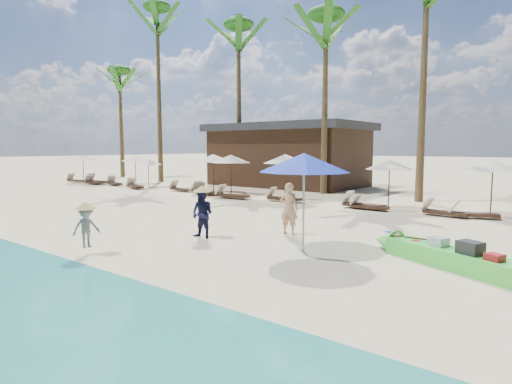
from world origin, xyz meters
The scene contains 34 objects.
ground centered at (0.00, 0.00, 0.00)m, with size 240.00×240.00×0.00m, color beige.
green_canoe centered at (6.45, 2.44, 0.23)m, with size 5.03×2.53×0.68m.
tourist centered at (1.52, 3.28, 0.80)m, with size 0.59×0.38×1.61m, color tan.
vendor_green centered at (-0.20, 1.25, 0.72)m, with size 0.70×0.55×1.44m, color #131536.
vendor_yellow centered at (-1.09, -1.94, 0.70)m, with size 0.67×0.39×1.04m, color gray.
blue_umbrella centered at (3.01, 1.71, 2.29)m, with size 2.36×2.36×2.54m.
resort_parasol_0 centered at (-21.72, 9.99, 1.87)m, with size 2.02×2.02×2.08m.
lounger_0_left centered at (-22.16, 9.61, 0.21)m, with size 1.88×0.81×0.62m.
lounger_0_right centered at (-19.92, 9.94, 0.22)m, with size 1.98×0.73×0.66m.
resort_parasol_1 centered at (-17.37, 11.55, 1.88)m, with size 2.03×2.03×2.09m.
lounger_1_left centered at (-19.61, 9.43, 0.19)m, with size 1.71×0.66×0.57m.
lounger_1_right centered at (-17.62, 9.90, 0.20)m, with size 1.86×1.02×0.60m.
resort_parasol_2 centered at (-14.62, 10.56, 1.70)m, with size 1.83×1.83×1.88m.
lounger_2_left centered at (-14.55, 9.36, 0.20)m, with size 1.88×1.04×0.61m.
resort_parasol_3 centered at (-8.71, 10.68, 2.05)m, with size 2.21×2.21×2.27m.
lounger_3_left centered at (-10.88, 10.02, 0.20)m, with size 1.74×0.55×0.59m.
lounger_3_right centered at (-8.42, 9.66, 0.20)m, with size 1.85×1.07×0.60m.
resort_parasol_4 centered at (-7.06, 10.36, 2.04)m, with size 2.19×2.19×2.26m.
lounger_4_left centered at (-8.34, 9.56, 0.23)m, with size 2.01×0.67×0.68m.
lounger_4_right centered at (-5.99, 9.10, 0.21)m, with size 1.94×0.79×0.64m.
resort_parasol_5 centered at (-3.10, 9.93, 2.11)m, with size 2.28×2.28×2.35m.
lounger_5_left centered at (-3.16, 9.76, 0.21)m, with size 1.85×0.74×0.61m.
resort_parasol_6 centered at (1.91, 10.57, 1.93)m, with size 2.07×2.07×2.14m.
lounger_6_left centered at (0.94, 9.88, 0.22)m, with size 1.96×0.67×0.66m.
lounger_6_right centered at (1.33, 9.69, 0.19)m, with size 1.64×0.55×0.55m.
resort_parasol_7 centered at (5.77, 11.27, 1.96)m, with size 2.12×2.12×2.18m.
lounger_7_left centered at (4.33, 9.89, 0.20)m, with size 1.79×0.71×0.59m.
lounger_7_right centered at (5.32, 10.05, 0.20)m, with size 1.84×0.95×0.60m.
palm_0 centered at (-24.62, 15.48, 8.11)m, with size 2.08×2.08×9.90m.
palm_1 centered at (-17.59, 14.06, 10.82)m, with size 2.08×2.08×13.60m.
palm_2 centered at (-10.45, 15.08, 9.18)m, with size 2.08×2.08×11.33m.
palm_3 centered at (-3.36, 14.27, 8.58)m, with size 2.08×2.08×10.52m.
palm_4 centered at (2.15, 14.01, 9.45)m, with size 2.08×2.08×11.70m.
pavilion_west centered at (-8.00, 17.50, 2.19)m, with size 10.80×6.60×4.30m.
Camera 1 is at (8.73, -7.63, 2.69)m, focal length 30.00 mm.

